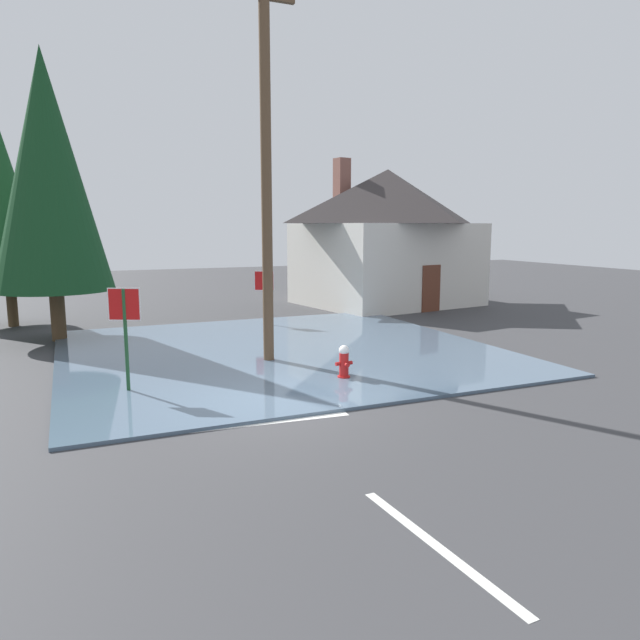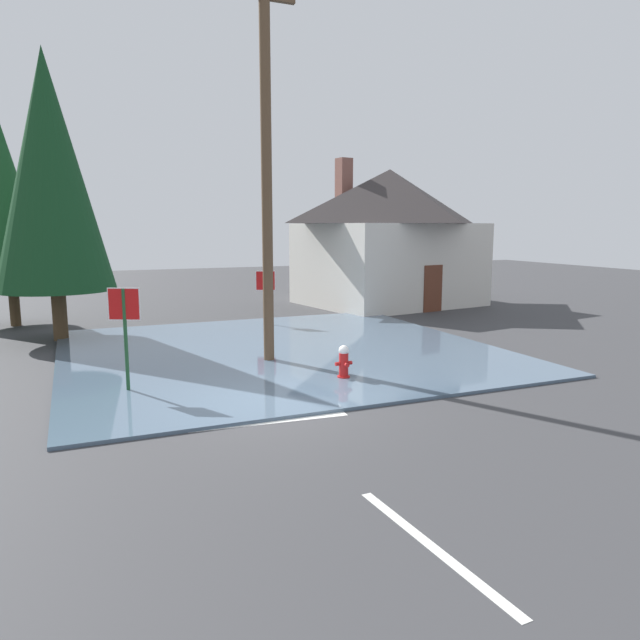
{
  "view_description": "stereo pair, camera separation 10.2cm",
  "coord_description": "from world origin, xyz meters",
  "px_view_note": "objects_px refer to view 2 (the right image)",
  "views": [
    {
      "loc": [
        -3.95,
        -11.18,
        3.64
      ],
      "look_at": [
        1.82,
        2.16,
        1.31
      ],
      "focal_mm": 32.99,
      "sensor_mm": 36.0,
      "label": 1
    },
    {
      "loc": [
        -3.86,
        -11.22,
        3.64
      ],
      "look_at": [
        1.82,
        2.16,
        1.31
      ],
      "focal_mm": 32.99,
      "sensor_mm": 36.0,
      "label": 2
    }
  ],
  "objects_px": {
    "stop_sign_near": "(125,319)",
    "fire_hydrant": "(344,363)",
    "stop_sign_far": "(266,287)",
    "utility_pole": "(266,169)",
    "pine_tree_short_left": "(50,172)",
    "pine_tree_mid_left": "(7,208)",
    "house": "(389,235)"
  },
  "relations": [
    {
      "from": "stop_sign_near",
      "to": "stop_sign_far",
      "type": "xyz_separation_m",
      "value": [
        5.51,
        7.24,
        -0.22
      ]
    },
    {
      "from": "stop_sign_near",
      "to": "fire_hydrant",
      "type": "xyz_separation_m",
      "value": [
        4.84,
        -0.87,
        -1.24
      ]
    },
    {
      "from": "fire_hydrant",
      "to": "stop_sign_far",
      "type": "distance_m",
      "value": 8.2
    },
    {
      "from": "stop_sign_near",
      "to": "pine_tree_short_left",
      "type": "height_order",
      "value": "pine_tree_short_left"
    },
    {
      "from": "fire_hydrant",
      "to": "house",
      "type": "bearing_deg",
      "value": 56.28
    },
    {
      "from": "fire_hydrant",
      "to": "pine_tree_mid_left",
      "type": "xyz_separation_m",
      "value": [
        -7.84,
        11.74,
        3.85
      ]
    },
    {
      "from": "fire_hydrant",
      "to": "utility_pole",
      "type": "xyz_separation_m",
      "value": [
        -1.05,
        2.5,
        4.68
      ]
    },
    {
      "from": "stop_sign_near",
      "to": "utility_pole",
      "type": "relative_size",
      "value": 0.24
    },
    {
      "from": "utility_pole",
      "to": "house",
      "type": "bearing_deg",
      "value": 46.18
    },
    {
      "from": "utility_pole",
      "to": "pine_tree_mid_left",
      "type": "height_order",
      "value": "utility_pole"
    },
    {
      "from": "house",
      "to": "utility_pole",
      "type": "bearing_deg",
      "value": -133.82
    },
    {
      "from": "house",
      "to": "pine_tree_mid_left",
      "type": "height_order",
      "value": "pine_tree_mid_left"
    },
    {
      "from": "fire_hydrant",
      "to": "pine_tree_mid_left",
      "type": "distance_m",
      "value": 14.64
    },
    {
      "from": "stop_sign_near",
      "to": "pine_tree_mid_left",
      "type": "height_order",
      "value": "pine_tree_mid_left"
    },
    {
      "from": "house",
      "to": "stop_sign_near",
      "type": "bearing_deg",
      "value": -139.33
    },
    {
      "from": "utility_pole",
      "to": "pine_tree_short_left",
      "type": "bearing_deg",
      "value": 133.03
    },
    {
      "from": "utility_pole",
      "to": "house",
      "type": "height_order",
      "value": "utility_pole"
    },
    {
      "from": "stop_sign_near",
      "to": "pine_tree_short_left",
      "type": "bearing_deg",
      "value": 101.18
    },
    {
      "from": "pine_tree_mid_left",
      "to": "pine_tree_short_left",
      "type": "bearing_deg",
      "value": -66.79
    },
    {
      "from": "stop_sign_near",
      "to": "pine_tree_mid_left",
      "type": "bearing_deg",
      "value": 105.4
    },
    {
      "from": "fire_hydrant",
      "to": "utility_pole",
      "type": "height_order",
      "value": "utility_pole"
    },
    {
      "from": "stop_sign_far",
      "to": "pine_tree_mid_left",
      "type": "distance_m",
      "value": 9.67
    },
    {
      "from": "pine_tree_mid_left",
      "to": "house",
      "type": "bearing_deg",
      "value": 0.19
    },
    {
      "from": "fire_hydrant",
      "to": "stop_sign_far",
      "type": "xyz_separation_m",
      "value": [
        0.67,
        8.11,
        1.02
      ]
    },
    {
      "from": "stop_sign_near",
      "to": "utility_pole",
      "type": "distance_m",
      "value": 5.37
    },
    {
      "from": "house",
      "to": "pine_tree_mid_left",
      "type": "distance_m",
      "value": 15.75
    },
    {
      "from": "utility_pole",
      "to": "pine_tree_short_left",
      "type": "distance_m",
      "value": 7.65
    },
    {
      "from": "utility_pole",
      "to": "stop_sign_far",
      "type": "bearing_deg",
      "value": 72.98
    },
    {
      "from": "utility_pole",
      "to": "pine_tree_short_left",
      "type": "height_order",
      "value": "utility_pole"
    },
    {
      "from": "stop_sign_near",
      "to": "house",
      "type": "relative_size",
      "value": 0.27
    },
    {
      "from": "stop_sign_far",
      "to": "house",
      "type": "relative_size",
      "value": 0.23
    },
    {
      "from": "fire_hydrant",
      "to": "stop_sign_far",
      "type": "relative_size",
      "value": 0.42
    }
  ]
}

